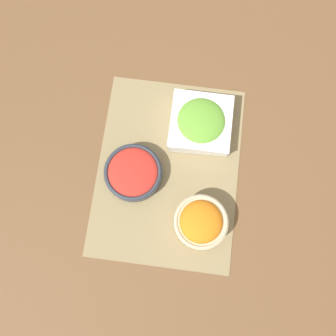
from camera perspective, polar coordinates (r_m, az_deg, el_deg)
name	(u,v)px	position (r m, az deg, el deg)	size (l,w,h in m)	color
ground_plane	(168,170)	(1.00, 0.00, -0.40)	(3.00, 3.00, 0.00)	brown
placemat	(168,170)	(0.99, 0.00, -0.37)	(0.57, 0.42, 0.00)	#937F56
lettuce_bowl	(201,123)	(1.00, 5.70, 7.85)	(0.19, 0.19, 0.07)	white
tomato_bowl	(133,172)	(0.97, -6.07, -0.78)	(0.17, 0.17, 0.05)	#333842
carrot_bowl	(200,222)	(0.93, 5.68, -9.33)	(0.15, 0.15, 0.09)	beige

